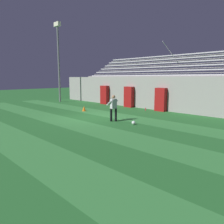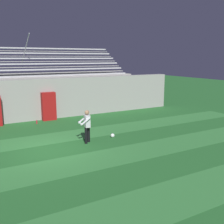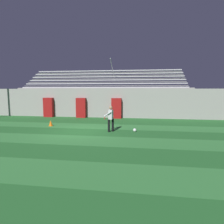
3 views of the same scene
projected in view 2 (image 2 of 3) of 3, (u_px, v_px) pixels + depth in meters
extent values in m
plane|color=#236028|center=(48.00, 150.00, 12.09)|extent=(80.00, 80.00, 0.00)
cube|color=#337A38|center=(110.00, 219.00, 6.94)|extent=(28.00, 1.94, 0.01)
cube|color=#337A38|center=(63.00, 167.00, 10.27)|extent=(28.00, 1.94, 0.01)
cube|color=#337A38|center=(39.00, 140.00, 13.60)|extent=(28.00, 1.94, 0.01)
cube|color=#999691|center=(20.00, 101.00, 17.37)|extent=(24.00, 0.60, 2.80)
cube|color=maroon|center=(49.00, 106.00, 17.81)|extent=(0.93, 0.44, 1.91)
cube|color=#999691|center=(14.00, 95.00, 19.68)|extent=(18.00, 4.60, 2.90)
cube|color=#B7B7BC|center=(17.00, 77.00, 17.70)|extent=(17.10, 0.36, 0.10)
cube|color=#999691|center=(17.00, 80.00, 17.58)|extent=(17.10, 0.60, 0.04)
cube|color=#B7B7BC|center=(14.00, 70.00, 18.22)|extent=(17.10, 0.36, 0.10)
cube|color=#999691|center=(15.00, 74.00, 18.09)|extent=(17.10, 0.60, 0.04)
cube|color=#B7B7BC|center=(12.00, 64.00, 18.74)|extent=(17.10, 0.36, 0.10)
cube|color=#999691|center=(13.00, 67.00, 18.61)|extent=(17.10, 0.60, 0.04)
cube|color=#B7B7BC|center=(11.00, 58.00, 19.26)|extent=(17.10, 0.36, 0.10)
cube|color=#999691|center=(11.00, 62.00, 19.13)|extent=(17.10, 0.60, 0.04)
cube|color=#B7B7BC|center=(9.00, 53.00, 19.78)|extent=(17.10, 0.36, 0.10)
cube|color=#999691|center=(9.00, 56.00, 19.65)|extent=(17.10, 0.60, 0.04)
cube|color=#B7B7BC|center=(7.00, 48.00, 20.29)|extent=(17.10, 0.36, 0.10)
cube|color=#999691|center=(8.00, 51.00, 20.17)|extent=(17.10, 0.60, 0.04)
cylinder|color=#B7B7BC|center=(25.00, 49.00, 19.07)|extent=(0.06, 3.33, 2.05)
cylinder|color=black|center=(86.00, 136.00, 12.97)|extent=(0.16, 0.16, 0.82)
cylinder|color=black|center=(89.00, 134.00, 13.24)|extent=(0.16, 0.16, 0.82)
cube|color=silver|center=(87.00, 121.00, 12.96)|extent=(0.28, 0.41, 0.60)
sphere|color=#A37556|center=(87.00, 112.00, 12.87)|extent=(0.22, 0.22, 0.22)
cylinder|color=silver|center=(86.00, 121.00, 12.68)|extent=(0.48, 0.15, 0.37)
cylinder|color=silver|center=(83.00, 119.00, 13.12)|extent=(0.48, 0.15, 0.37)
cube|color=silver|center=(82.00, 124.00, 12.67)|extent=(0.12, 0.12, 0.08)
cube|color=silver|center=(79.00, 122.00, 13.04)|extent=(0.12, 0.12, 0.08)
sphere|color=white|center=(113.00, 136.00, 14.02)|extent=(0.22, 0.22, 0.22)
cylinder|color=red|center=(37.00, 122.00, 16.92)|extent=(0.07, 0.07, 0.24)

